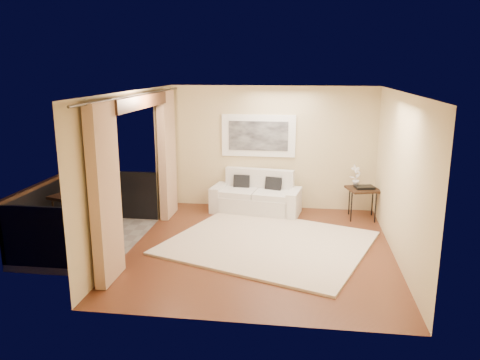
% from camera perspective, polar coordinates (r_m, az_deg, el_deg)
% --- Properties ---
extents(floor, '(5.00, 5.00, 0.00)m').
position_cam_1_polar(floor, '(8.31, 2.59, -8.24)').
color(floor, brown).
rests_on(floor, ground).
extents(room_shell, '(5.00, 6.40, 5.00)m').
position_cam_1_polar(room_shell, '(8.19, -12.42, 9.32)').
color(room_shell, white).
rests_on(room_shell, ground).
extents(balcony, '(1.81, 2.60, 1.17)m').
position_cam_1_polar(balcony, '(9.13, -18.64, -5.73)').
color(balcony, '#605B56').
rests_on(balcony, ground).
extents(curtains, '(0.16, 4.80, 2.64)m').
position_cam_1_polar(curtains, '(8.35, -11.88, 1.20)').
color(curtains, tan).
rests_on(curtains, ground).
extents(artwork, '(1.62, 0.07, 0.92)m').
position_cam_1_polar(artwork, '(10.29, 2.26, 5.41)').
color(artwork, white).
rests_on(artwork, room_shell).
extents(rug, '(4.11, 3.85, 0.04)m').
position_cam_1_polar(rug, '(8.47, 3.48, -7.64)').
color(rug, beige).
rests_on(rug, floor).
extents(sofa, '(1.99, 1.09, 0.91)m').
position_cam_1_polar(sofa, '(10.20, 2.04, -2.14)').
color(sofa, silver).
rests_on(sofa, floor).
extents(side_table, '(0.74, 0.74, 0.65)m').
position_cam_1_polar(side_table, '(9.99, 14.76, -1.29)').
color(side_table, black).
rests_on(side_table, floor).
extents(tray, '(0.43, 0.35, 0.05)m').
position_cam_1_polar(tray, '(9.96, 14.92, -0.85)').
color(tray, black).
rests_on(tray, side_table).
extents(orchid, '(0.29, 0.28, 0.46)m').
position_cam_1_polar(orchid, '(10.03, 13.94, 0.50)').
color(orchid, white).
rests_on(orchid, side_table).
extents(bistro_table, '(0.88, 0.88, 0.83)m').
position_cam_1_polar(bistro_table, '(9.08, -19.46, -2.15)').
color(bistro_table, black).
rests_on(bistro_table, balcony).
extents(balcony_chair_far, '(0.49, 0.50, 0.99)m').
position_cam_1_polar(balcony_chair_far, '(9.92, -18.22, -1.76)').
color(balcony_chair_far, black).
rests_on(balcony_chair_far, balcony).
extents(balcony_chair_near, '(0.49, 0.49, 0.95)m').
position_cam_1_polar(balcony_chair_near, '(8.44, -18.29, -4.63)').
color(balcony_chair_near, black).
rests_on(balcony_chair_near, balcony).
extents(ice_bucket, '(0.18, 0.18, 0.20)m').
position_cam_1_polar(ice_bucket, '(9.20, -19.78, -0.80)').
color(ice_bucket, silver).
rests_on(ice_bucket, bistro_table).
extents(candle, '(0.06, 0.06, 0.07)m').
position_cam_1_polar(candle, '(9.15, -18.95, -1.22)').
color(candle, red).
rests_on(candle, bistro_table).
extents(vase, '(0.04, 0.04, 0.18)m').
position_cam_1_polar(vase, '(8.92, -20.33, -1.35)').
color(vase, silver).
rests_on(vase, bistro_table).
extents(glass_a, '(0.06, 0.06, 0.12)m').
position_cam_1_polar(glass_a, '(8.91, -19.02, -1.46)').
color(glass_a, white).
rests_on(glass_a, bistro_table).
extents(glass_b, '(0.06, 0.06, 0.12)m').
position_cam_1_polar(glass_b, '(8.94, -18.49, -1.37)').
color(glass_b, white).
rests_on(glass_b, bistro_table).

